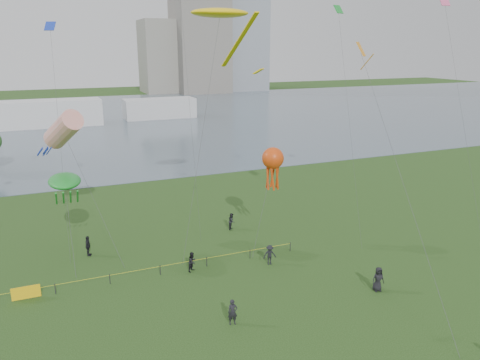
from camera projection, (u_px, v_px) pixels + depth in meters
name	position (u px, v px, depth m)	size (l,w,h in m)	color
ground_plane	(301.00, 342.00, 29.49)	(400.00, 400.00, 0.00)	#1A3611
lake	(104.00, 120.00, 118.25)	(400.00, 120.00, 0.08)	#50606D
building_mid	(200.00, 44.00, 185.03)	(20.00, 20.00, 38.00)	slate
building_low	(162.00, 57.00, 186.57)	(16.00, 18.00, 28.00)	gray
pavilion_left	(52.00, 113.00, 108.56)	(22.00, 8.00, 6.00)	silver
pavilion_right	(160.00, 108.00, 120.96)	(18.00, 7.00, 5.00)	silver
fence	(81.00, 283.00, 35.76)	(24.07, 0.07, 1.05)	black
spectator_a	(192.00, 262.00, 38.59)	(0.82, 0.64, 1.68)	black
spectator_b	(270.00, 255.00, 39.78)	(1.13, 0.65, 1.75)	black
spectator_c	(88.00, 246.00, 41.41)	(1.09, 0.45, 1.85)	black
spectator_d	(378.00, 279.00, 35.44)	(0.94, 0.61, 1.93)	black
spectator_f	(233.00, 312.00, 31.16)	(0.65, 0.43, 1.78)	black
spectator_g	(232.00, 221.00, 47.46)	(0.83, 0.65, 1.71)	black
kite_stingray	(220.00, 14.00, 39.87)	(7.84, 10.09, 21.12)	#3F3F42
kite_windsock	(63.00, 130.00, 42.08)	(5.90, 10.49, 12.73)	#3F3F42
kite_creature	(65.00, 181.00, 39.46)	(2.64, 6.61, 7.49)	#3F3F42
kite_octopus	(273.00, 159.00, 42.36)	(4.15, 3.61, 9.20)	#3F3F42
kite_delta	(366.00, 65.00, 37.84)	(4.00, 16.85, 18.33)	#3F3F42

